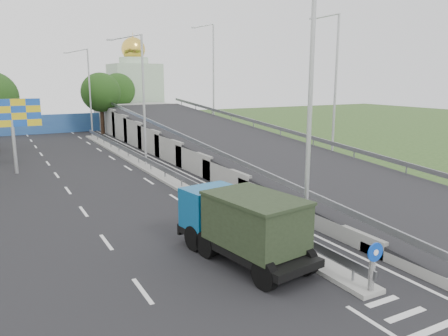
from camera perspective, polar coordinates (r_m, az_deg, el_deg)
ground at (r=14.47m, az=25.20°, el=-18.49°), size 160.00×160.00×0.00m
road_surface at (r=28.97m, az=-12.55°, el=-2.54°), size 26.00×90.00×0.04m
median at (r=33.54m, az=-9.53°, el=-0.30°), size 1.00×44.00×0.20m
overpass_ramp at (r=36.30m, az=1.66°, el=3.42°), size 10.00×50.00×3.50m
median_guardrail at (r=33.41m, az=-9.56°, el=0.79°), size 0.09×44.00×0.71m
sign_bollard at (r=15.22m, az=18.87°, el=-12.09°), size 0.64×0.23×1.67m
lamp_post_near at (r=16.88m, az=10.64°, el=7.44°), size 2.74×0.18×10.08m
lamp_post_mid at (r=34.77m, az=-10.76°, el=9.57°), size 2.74×0.18×10.08m
lamp_post_far at (r=54.16m, az=-17.34°, el=9.97°), size 2.74×0.18×10.08m
blue_wall at (r=59.74m, az=-22.09°, el=5.33°), size 30.00×0.50×2.40m
church at (r=70.17m, az=-11.56°, el=10.15°), size 7.00×7.00×13.80m
billboard at (r=35.24m, az=-26.01°, el=5.98°), size 4.00×0.24×5.50m
tree_median_far at (r=56.52m, az=-15.80°, el=9.47°), size 4.80×4.80×7.60m
tree_ramp_far at (r=64.27m, az=-13.69°, el=9.81°), size 4.80×4.80×7.60m
dump_truck at (r=17.01m, az=2.35°, el=-7.14°), size 3.17×6.48×2.74m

